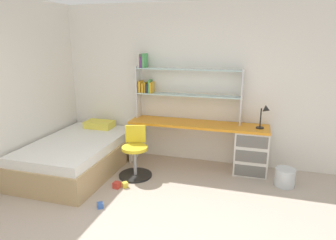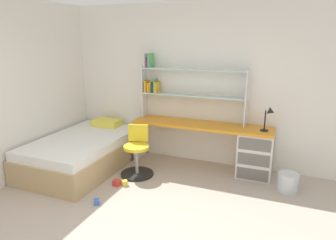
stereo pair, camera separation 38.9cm
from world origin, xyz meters
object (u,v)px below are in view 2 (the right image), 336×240
desk (239,148)px  toy_block_red_3 (117,183)px  swivel_chair (137,156)px  toy_block_blue_2 (97,202)px  waste_bin (288,182)px  toy_block_yellow_0 (125,183)px  desk_lamp (270,115)px  bed_platform (83,152)px  bookshelf_hutch (180,84)px

desk → toy_block_red_3: 1.97m
swivel_chair → toy_block_blue_2: 1.06m
waste_bin → toy_block_yellow_0: (-2.24, -0.71, -0.10)m
desk_lamp → bed_platform: size_ratio=0.19×
bookshelf_hutch → swivel_chair: 1.39m
swivel_chair → toy_block_blue_2: swivel_chair is taller
swivel_chair → bed_platform: swivel_chair is taller
desk_lamp → swivel_chair: (-1.90, -0.59, -0.70)m
toy_block_red_3 → swivel_chair: bearing=77.9°
bookshelf_hutch → waste_bin: bearing=-15.1°
desk → bed_platform: (-2.45, -0.73, -0.17)m
waste_bin → toy_block_yellow_0: waste_bin is taller
bed_platform → toy_block_red_3: bed_platform is taller
desk_lamp → toy_block_yellow_0: bearing=-151.9°
desk_lamp → toy_block_yellow_0: size_ratio=4.97×
bookshelf_hutch → toy_block_blue_2: (-0.50, -1.80, -1.34)m
bookshelf_hutch → bed_platform: size_ratio=0.89×
bookshelf_hutch → waste_bin: bookshelf_hutch is taller
desk → waste_bin: bearing=-24.8°
toy_block_yellow_0 → bookshelf_hutch: bearing=70.6°
bed_platform → toy_block_blue_2: bed_platform is taller
swivel_chair → toy_block_blue_2: (-0.07, -1.02, -0.27)m
bookshelf_hutch → toy_block_red_3: bearing=-112.9°
bed_platform → toy_block_yellow_0: 1.05m
toy_block_yellow_0 → toy_block_red_3: (-0.11, -0.05, 0.01)m
toy_block_yellow_0 → swivel_chair: bearing=90.7°
bookshelf_hutch → toy_block_blue_2: size_ratio=24.58×
desk → toy_block_red_3: desk is taller
bed_platform → toy_block_red_3: bearing=-24.1°
waste_bin → bookshelf_hutch: bearing=164.9°
bookshelf_hutch → swivel_chair: size_ratio=2.27×
desk_lamp → toy_block_blue_2: size_ratio=5.29×
desk_lamp → toy_block_red_3: size_ratio=4.20×
bed_platform → waste_bin: bed_platform is taller
desk_lamp → toy_block_yellow_0: desk_lamp is taller
desk → toy_block_yellow_0: bearing=-144.3°
desk → toy_block_blue_2: size_ratio=31.58×
toy_block_yellow_0 → toy_block_blue_2: size_ratio=1.06×
bed_platform → toy_block_blue_2: (0.90, -0.93, -0.23)m
bed_platform → waste_bin: (3.21, 0.38, -0.13)m
desk → toy_block_yellow_0: size_ratio=29.71×
swivel_chair → waste_bin: size_ratio=2.71×
toy_block_yellow_0 → desk: bearing=35.7°
bed_platform → desk: bearing=16.6°
toy_block_blue_2 → toy_block_red_3: bearing=93.3°
desk → desk_lamp: bearing=-6.6°
desk → toy_block_blue_2: desk is taller
waste_bin → toy_block_blue_2: size_ratio=3.98×
waste_bin → toy_block_blue_2: waste_bin is taller
desk → swivel_chair: (-1.48, -0.64, -0.12)m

